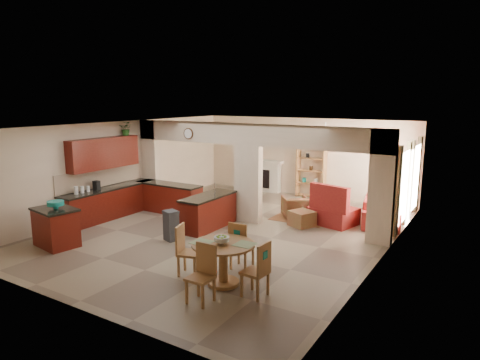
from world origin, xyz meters
The scene contains 39 objects.
floor centered at (0.00, 0.00, 0.00)m, with size 10.00×10.00×0.00m, color #82735A.
ceiling centered at (0.00, 0.00, 2.80)m, with size 10.00×10.00×0.00m, color white.
wall_back centered at (0.00, 5.00, 1.40)m, with size 8.00×8.00×0.00m, color beige.
wall_front centered at (0.00, -5.00, 1.40)m, with size 8.00×8.00×0.00m, color beige.
wall_left centered at (-4.00, 0.00, 1.40)m, with size 10.00×10.00×0.00m, color beige.
wall_right centered at (4.00, 0.00, 1.40)m, with size 10.00×10.00×0.00m, color beige.
partition_left_pier centered at (-3.70, 1.00, 1.40)m, with size 0.60×0.25×2.80m, color beige.
partition_center_pier centered at (0.00, 1.00, 1.10)m, with size 0.80×0.25×2.20m, color beige.
partition_right_pier centered at (3.70, 1.00, 1.40)m, with size 0.60×0.25×2.80m, color beige.
partition_header centered at (0.00, 1.00, 2.50)m, with size 8.00×0.25×0.60m, color beige.
kitchen_counter centered at (-3.26, -0.25, 0.46)m, with size 2.52×3.29×1.48m.
upper_cabinets centered at (-3.82, -0.80, 1.92)m, with size 0.35×2.40×0.90m, color #450D08.
peninsula centered at (-0.60, -0.11, 0.46)m, with size 0.70×1.85×0.91m.
wall_clock centered at (-2.00, 0.85, 2.45)m, with size 0.34×0.34×0.03m, color #52351B.
rug centered at (1.20, 2.10, 0.01)m, with size 1.60×1.30×0.01m, color brown.
fireplace centered at (-1.60, 4.83, 0.61)m, with size 1.60×0.35×1.20m.
shelving_unit centered at (0.35, 4.82, 0.90)m, with size 1.00×0.32×1.80m, color olive.
window_a centered at (3.97, 2.30, 1.20)m, with size 0.02×0.90×1.90m, color white.
window_b centered at (3.97, 4.00, 1.20)m, with size 0.02×0.90×1.90m, color white.
glazed_door centered at (3.97, 3.15, 1.05)m, with size 0.02×0.70×2.10m, color white.
drape_a_left centered at (3.93, 1.70, 1.20)m, with size 0.10×0.28×2.30m, color #381B16.
drape_a_right centered at (3.93, 2.90, 1.20)m, with size 0.10×0.28×2.30m, color #381B16.
drape_b_left centered at (3.93, 3.40, 1.20)m, with size 0.10×0.28×2.30m, color #381B16.
drape_b_right centered at (3.93, 4.60, 1.20)m, with size 0.10×0.28×2.30m, color #381B16.
ceiling_fan centered at (1.50, 3.00, 2.56)m, with size 1.00×1.00×0.10m, color white.
kitchen_island centered at (-2.85, -3.21, 0.47)m, with size 1.18×0.93×0.93m.
teal_bowl centered at (-2.81, -3.20, 1.02)m, with size 0.39×0.39×0.18m, color #128177.
trash_can centered at (-0.78, -1.45, 0.35)m, with size 0.33×0.28×0.70m, color #2A2B2D.
dining_table centered at (1.76, -2.90, 0.53)m, with size 1.20×1.20×0.81m.
fruit_bowl centered at (1.74, -2.93, 0.89)m, with size 0.29×0.29×0.16m, color #6DA623.
sofa centered at (3.30, 3.09, 0.37)m, with size 1.00×2.57×0.75m, color maroon.
chaise centered at (2.18, 2.04, 0.24)m, with size 1.18×0.97×0.47m, color maroon.
armchair centered at (1.01, 2.03, 0.33)m, with size 0.70×0.72×0.66m, color maroon.
ottoman centered at (1.52, 1.38, 0.21)m, with size 0.58×0.58×0.43m, color maroon.
plant centered at (-3.82, 0.11, 2.58)m, with size 0.38×0.33×0.42m, color #1D4312.
chair_north centered at (1.66, -2.15, 0.55)m, with size 0.44×0.44×1.02m.
chair_east centered at (2.60, -3.03, 0.55)m, with size 0.45×0.45×1.02m.
chair_south centered at (1.83, -3.65, 0.55)m, with size 0.42×0.43×1.02m.
chair_west centered at (0.85, -2.91, 0.55)m, with size 0.53×0.53×1.02m.
Camera 1 is at (6.04, -9.26, 3.51)m, focal length 32.00 mm.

